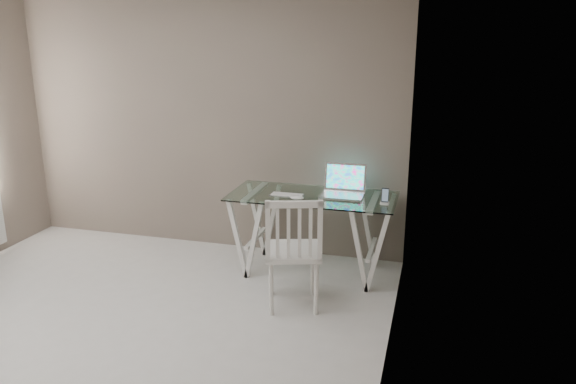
# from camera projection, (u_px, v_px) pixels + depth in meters

# --- Properties ---
(room) EXTENTS (4.50, 4.52, 2.71)m
(room) POSITION_uv_depth(u_px,v_px,m) (52.00, 109.00, 3.45)
(room) COLOR #BCB8B4
(room) RESTS_ON ground
(desk) EXTENTS (1.50, 0.70, 0.75)m
(desk) POSITION_uv_depth(u_px,v_px,m) (312.00, 233.00, 5.16)
(desk) COLOR silver
(desk) RESTS_ON ground
(chair) EXTENTS (0.55, 0.55, 0.96)m
(chair) POSITION_uv_depth(u_px,v_px,m) (293.00, 248.00, 4.42)
(chair) COLOR silver
(chair) RESTS_ON ground
(laptop) EXTENTS (0.38, 0.32, 0.27)m
(laptop) POSITION_uv_depth(u_px,v_px,m) (343.00, 188.00, 5.07)
(laptop) COLOR silver
(laptop) RESTS_ON desk
(keyboard) EXTENTS (0.31, 0.13, 0.01)m
(keyboard) POSITION_uv_depth(u_px,v_px,m) (287.00, 195.00, 5.06)
(keyboard) COLOR silver
(keyboard) RESTS_ON desk
(mouse) EXTENTS (0.12, 0.07, 0.04)m
(mouse) POSITION_uv_depth(u_px,v_px,m) (297.00, 198.00, 4.92)
(mouse) COLOR silver
(mouse) RESTS_ON desk
(phone_dock) EXTENTS (0.07, 0.07, 0.14)m
(phone_dock) POSITION_uv_depth(u_px,v_px,m) (385.00, 200.00, 4.80)
(phone_dock) COLOR white
(phone_dock) RESTS_ON desk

